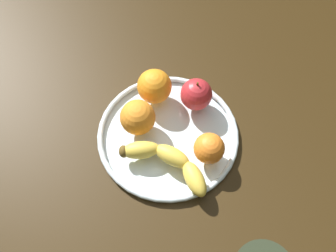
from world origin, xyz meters
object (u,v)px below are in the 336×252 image
object	(u,v)px
banana	(167,161)
apple	(196,94)
orange_center	(209,148)
orange_back_right	(154,86)
orange_back_left	(138,117)
fruit_bowl	(168,135)

from	to	relation	value
banana	apple	distance (cm)	16.54
apple	orange_center	world-z (taller)	apple
apple	orange_back_right	distance (cm)	9.41
orange_back_left	orange_back_right	bearing A→B (deg)	-92.86
banana	orange_back_right	size ratio (longest dim) A/B	2.73
banana	orange_back_left	xyz separation A→B (cm)	(8.95, -6.46, 1.94)
fruit_bowl	banana	size ratio (longest dim) A/B	1.47
orange_center	fruit_bowl	bearing A→B (deg)	-12.18
fruit_bowl	banana	world-z (taller)	banana
fruit_bowl	orange_back_left	distance (cm)	8.07
banana	orange_back_left	world-z (taller)	orange_back_left
apple	orange_back_right	world-z (taller)	apple
fruit_bowl	apple	distance (cm)	10.80
banana	orange_center	bearing A→B (deg)	-135.25
banana	orange_back_right	world-z (taller)	orange_back_right
orange_center	apple	bearing A→B (deg)	-60.40
apple	orange_center	xyz separation A→B (cm)	(-6.48, 11.41, -0.33)
apple	orange_center	bearing A→B (deg)	119.60
apple	orange_back_left	size ratio (longest dim) A/B	1.04
fruit_bowl	orange_center	size ratio (longest dim) A/B	4.82
fruit_bowl	orange_center	xyz separation A→B (cm)	(-9.66, 2.09, 4.10)
fruit_bowl	orange_back_right	distance (cm)	11.10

